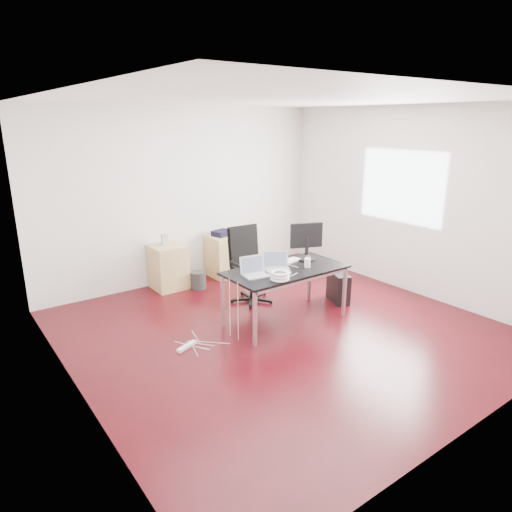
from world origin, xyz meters
TOP-DOWN VIEW (x-y plane):
  - room_shell at (0.04, 0.00)m, footprint 5.00×5.00m
  - desk at (0.21, 0.18)m, footprint 1.60×0.80m
  - office_chair at (0.26, 1.08)m, footprint 0.51×0.53m
  - filing_cabinet_left at (-0.49, 2.23)m, footprint 0.50×0.50m
  - filing_cabinet_right at (0.56, 2.23)m, footprint 0.50×0.50m
  - pc_tower at (1.28, 0.24)m, footprint 0.36×0.49m
  - wastebasket at (-0.13, 1.92)m, footprint 0.29×0.29m
  - power_strip at (-1.22, 0.27)m, footprint 0.30×0.16m
  - laptop_left at (-0.26, 0.20)m, footprint 0.36×0.30m
  - laptop_right at (0.08, 0.21)m, footprint 0.41×0.38m
  - monitor at (0.70, 0.34)m, footprint 0.44×0.26m
  - keyboard at (0.40, 0.37)m, footprint 0.46×0.22m
  - cup_white at (0.48, 0.07)m, footprint 0.10×0.10m
  - cup_brown at (0.60, 0.19)m, footprint 0.09×0.09m
  - cable_coil at (-0.13, -0.11)m, footprint 0.24×0.24m
  - power_adapter at (0.07, -0.01)m, footprint 0.08×0.08m
  - speaker at (-0.51, 2.27)m, footprint 0.10×0.09m
  - navy_garment at (0.55, 2.27)m, footprint 0.35×0.30m

SIDE VIEW (x-z plane):
  - power_strip at x=-1.22m, z-range 0.00..0.04m
  - wastebasket at x=-0.13m, z-range 0.00..0.28m
  - pc_tower at x=1.28m, z-range 0.00..0.44m
  - filing_cabinet_left at x=-0.49m, z-range 0.00..0.70m
  - filing_cabinet_right at x=0.56m, z-range 0.00..0.70m
  - office_chair at x=0.26m, z-range 0.06..1.15m
  - desk at x=0.21m, z-range 0.31..1.04m
  - keyboard at x=0.40m, z-range 0.73..0.75m
  - power_adapter at x=0.07m, z-range 0.73..0.76m
  - navy_garment at x=0.55m, z-range 0.70..0.79m
  - cup_brown at x=0.60m, z-range 0.73..0.83m
  - cable_coil at x=-0.13m, z-range 0.73..0.84m
  - laptop_left at x=-0.26m, z-range 0.67..0.90m
  - laptop_right at x=0.08m, z-range 0.67..0.90m
  - speaker at x=-0.51m, z-range 0.70..0.88m
  - cup_white at x=0.48m, z-range 0.73..0.85m
  - monitor at x=0.70m, z-range 0.76..1.27m
  - room_shell at x=0.04m, z-range -1.10..3.90m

